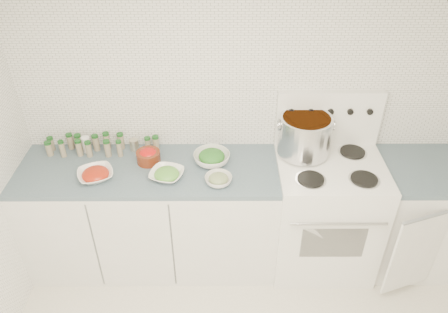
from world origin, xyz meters
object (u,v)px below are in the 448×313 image
(bowl_tomato, at_px, (95,174))
(stock_pot, at_px, (305,134))
(stove, at_px, (324,211))
(bowl_snowpea, at_px, (167,174))

(bowl_tomato, bearing_deg, stock_pot, 9.82)
(stove, bearing_deg, bowl_tomato, -176.33)
(stock_pot, xyz_separation_m, bowl_snowpea, (-0.97, -0.25, -0.17))
(stock_pot, distance_m, bowl_snowpea, 1.01)
(bowl_tomato, height_order, bowl_snowpea, bowl_tomato)
(bowl_snowpea, bearing_deg, stove, 5.13)
(stove, distance_m, bowl_snowpea, 1.24)
(stove, distance_m, stock_pot, 0.65)
(stock_pot, height_order, bowl_tomato, stock_pot)
(stock_pot, bearing_deg, bowl_snowpea, -165.50)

